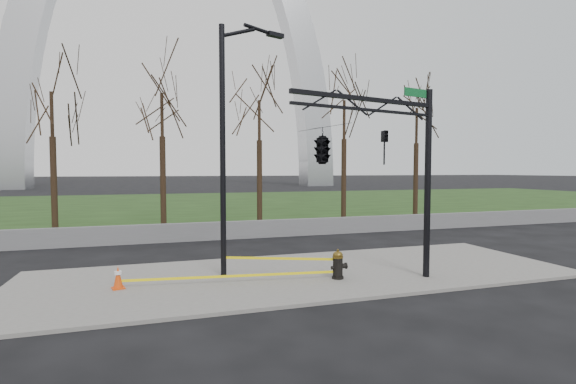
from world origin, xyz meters
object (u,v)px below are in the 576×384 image
object	(u,v)px
fire_hydrant	(338,265)
traffic_signal_mast	(345,146)
traffic_cone	(118,277)
street_light	(229,132)

from	to	relation	value
fire_hydrant	traffic_signal_mast	bearing A→B (deg)	-106.50
traffic_cone	traffic_signal_mast	bearing A→B (deg)	-19.67
fire_hydrant	traffic_signal_mast	size ratio (longest dim) A/B	0.15
street_light	traffic_signal_mast	xyz separation A→B (m)	(2.77, -2.70, -0.55)
street_light	traffic_signal_mast	size ratio (longest dim) A/B	1.37
fire_hydrant	traffic_cone	bearing A→B (deg)	172.65
traffic_cone	traffic_signal_mast	world-z (taller)	traffic_signal_mast
fire_hydrant	traffic_signal_mast	world-z (taller)	traffic_signal_mast
traffic_signal_mast	fire_hydrant	bearing A→B (deg)	61.34
fire_hydrant	traffic_cone	xyz separation A→B (m)	(-6.47, 0.89, -0.10)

